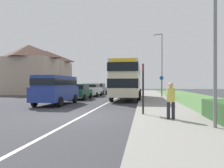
% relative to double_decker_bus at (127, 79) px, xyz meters
% --- Properties ---
extents(ground_plane, '(120.00, 120.00, 0.00)m').
position_rel_double_decker_bus_xyz_m(ground_plane, '(-1.37, -11.86, -2.14)').
color(ground_plane, '#38383D').
extents(lane_marking_centre, '(0.14, 60.00, 0.01)m').
position_rel_double_decker_bus_xyz_m(lane_marking_centre, '(-1.37, -3.86, -2.14)').
color(lane_marking_centre, silver).
rests_on(lane_marking_centre, ground_plane).
extents(pavement_near_side, '(3.20, 68.00, 0.12)m').
position_rel_double_decker_bus_xyz_m(pavement_near_side, '(2.83, -5.86, -2.08)').
color(pavement_near_side, gray).
rests_on(pavement_near_side, ground_plane).
extents(grass_verge_seaward, '(6.00, 68.00, 0.08)m').
position_rel_double_decker_bus_xyz_m(grass_verge_seaward, '(7.13, -5.86, -2.10)').
color(grass_verge_seaward, '#517F42').
rests_on(grass_verge_seaward, ground_plane).
extents(double_decker_bus, '(2.80, 10.31, 3.70)m').
position_rel_double_decker_bus_xyz_m(double_decker_bus, '(0.00, 0.00, 0.00)').
color(double_decker_bus, beige).
rests_on(double_decker_bus, ground_plane).
extents(parked_van_blue, '(2.11, 5.13, 2.21)m').
position_rel_double_decker_bus_xyz_m(parked_van_blue, '(-5.00, -6.45, -0.83)').
color(parked_van_blue, navy).
rests_on(parked_van_blue, ground_plane).
extents(parked_car_dark_green, '(1.87, 4.08, 1.60)m').
position_rel_double_decker_bus_xyz_m(parked_car_dark_green, '(-4.91, -0.75, -1.26)').
color(parked_car_dark_green, '#19472D').
rests_on(parked_car_dark_green, ground_plane).
extents(parked_car_white, '(1.96, 4.54, 1.73)m').
position_rel_double_decker_bus_xyz_m(parked_car_white, '(-4.89, 4.65, -1.20)').
color(parked_car_white, silver).
rests_on(parked_car_white, ground_plane).
extents(parked_car_grey, '(1.92, 4.15, 1.73)m').
position_rel_double_decker_bus_xyz_m(parked_car_grey, '(-5.09, 9.91, -1.20)').
color(parked_car_grey, slate).
rests_on(parked_car_grey, ground_plane).
extents(pedestrian_at_stop, '(0.34, 0.34, 1.67)m').
position_rel_double_decker_bus_xyz_m(pedestrian_at_stop, '(2.80, -12.79, -1.17)').
color(pedestrian_at_stop, '#23232D').
rests_on(pedestrian_at_stop, ground_plane).
extents(bus_stop_sign, '(0.09, 0.52, 2.60)m').
position_rel_double_decker_bus_xyz_m(bus_stop_sign, '(1.63, -11.51, -0.60)').
color(bus_stop_sign, black).
rests_on(bus_stop_sign, ground_plane).
extents(cycle_route_sign, '(0.44, 0.08, 2.52)m').
position_rel_double_decker_bus_xyz_m(cycle_route_sign, '(3.73, 3.04, -0.71)').
color(cycle_route_sign, slate).
rests_on(cycle_route_sign, ground_plane).
extents(street_lamp_near, '(1.14, 0.20, 7.75)m').
position_rel_double_decker_bus_xyz_m(street_lamp_near, '(3.97, -14.37, 2.29)').
color(street_lamp_near, slate).
rests_on(street_lamp_near, ground_plane).
extents(street_lamp_mid, '(1.14, 0.20, 7.90)m').
position_rel_double_decker_bus_xyz_m(street_lamp_mid, '(3.88, 5.24, 2.36)').
color(street_lamp_mid, slate).
rests_on(street_lamp_mid, ground_plane).
extents(house_terrace_far_side, '(7.84, 11.75, 7.65)m').
position_rel_double_decker_bus_xyz_m(house_terrace_far_side, '(-15.86, 11.37, 1.68)').
color(house_terrace_far_side, tan).
rests_on(house_terrace_far_side, ground_plane).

